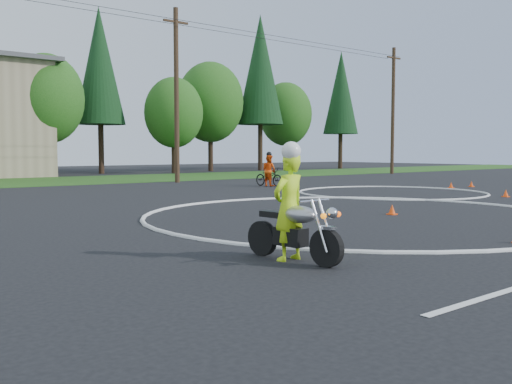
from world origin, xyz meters
TOP-DOWN VIEW (x-y plane):
  - ground at (0.00, 0.00)m, footprint 120.00×120.00m
  - grass_strip at (0.00, 27.00)m, footprint 120.00×10.00m
  - course_markings at (2.17, 4.35)m, footprint 19.05×19.05m
  - primary_motorcycle at (-5.94, -0.76)m, footprint 0.71×2.04m
  - rider_primary_grp at (-5.95, -0.62)m, footprint 0.70×0.49m
  - rider_second_grp at (6.79, 14.86)m, footprint 0.81×1.92m
  - traffic_cones at (5.25, 3.10)m, footprint 17.64×10.55m
  - treeline at (14.78, 34.61)m, footprint 38.20×8.10m
  - utility_poles at (5.00, 21.00)m, footprint 41.60×1.12m

SIDE VIEW (x-z plane):
  - ground at x=0.00m, z-range 0.00..0.00m
  - course_markings at x=2.17m, z-range -0.05..0.07m
  - grass_strip at x=0.00m, z-range 0.00..0.02m
  - traffic_cones at x=5.25m, z-range -0.01..0.29m
  - primary_motorcycle at x=-5.94m, z-range -0.02..1.06m
  - rider_second_grp at x=6.79m, z-range -0.27..1.53m
  - rider_primary_grp at x=-5.95m, z-range -0.04..1.96m
  - utility_poles at x=5.00m, z-range 0.20..10.20m
  - treeline at x=14.78m, z-range -0.64..13.88m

